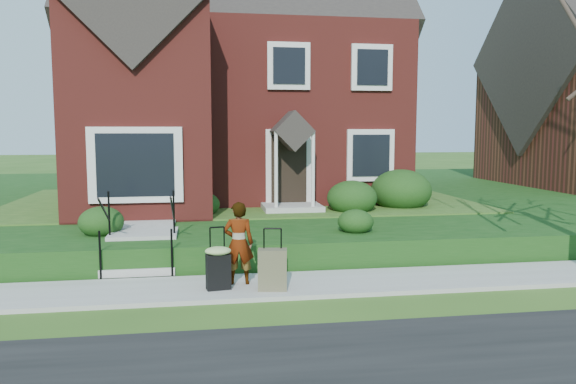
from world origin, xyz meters
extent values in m
plane|color=#2D5119|center=(0.00, 0.00, 0.00)|extent=(120.00, 120.00, 0.00)
cube|color=#9E9B93|center=(0.00, 0.00, 0.04)|extent=(60.00, 1.60, 0.08)
cube|color=#133C10|center=(4.00, 10.90, 0.30)|extent=(44.00, 20.00, 0.60)
cube|color=#9E9B93|center=(-2.50, 5.00, 0.63)|extent=(1.20, 6.00, 0.06)
cube|color=maroon|center=(0.00, 10.00, 3.30)|extent=(10.00, 8.00, 5.40)
cube|color=maroon|center=(-2.80, 5.20, 3.30)|extent=(3.60, 2.40, 5.40)
cube|color=silver|center=(-2.80, 4.05, 2.00)|extent=(2.20, 0.30, 1.80)
cube|color=black|center=(1.20, 5.94, 1.65)|extent=(1.00, 0.12, 2.10)
cube|color=black|center=(3.60, 5.95, 2.10)|extent=(1.40, 0.10, 1.50)
cube|color=#9E9B93|center=(-2.50, 1.00, 0.15)|extent=(1.40, 0.30, 0.15)
cube|color=#9E9B93|center=(-2.50, 1.30, 0.30)|extent=(1.40, 0.30, 0.15)
cube|color=#9E9B93|center=(-2.50, 1.60, 0.45)|extent=(1.40, 0.30, 0.15)
cube|color=#9E9B93|center=(-2.50, 1.90, 0.60)|extent=(1.40, 0.30, 0.15)
cube|color=#9E9B93|center=(-2.50, 2.45, 0.60)|extent=(1.40, 0.80, 0.15)
cylinder|color=black|center=(-3.15, 0.85, 0.53)|extent=(0.04, 0.04, 0.90)
cylinder|color=black|center=(-3.15, 2.05, 1.13)|extent=(0.04, 0.04, 0.90)
cylinder|color=black|center=(-1.85, 0.85, 0.53)|extent=(0.04, 0.04, 0.90)
cylinder|color=black|center=(-1.85, 2.05, 1.13)|extent=(0.04, 0.04, 0.90)
ellipsoid|color=black|center=(-4.10, 5.47, 1.16)|extent=(1.60, 1.60, 1.12)
ellipsoid|color=black|center=(-1.26, 5.17, 0.94)|extent=(0.96, 0.96, 0.67)
ellipsoid|color=black|center=(2.81, 5.03, 1.08)|extent=(1.37, 1.37, 0.96)
ellipsoid|color=black|center=(4.47, 5.72, 1.21)|extent=(1.76, 1.76, 1.23)
ellipsoid|color=black|center=(-3.41, 2.62, 0.93)|extent=(0.96, 0.96, 0.67)
ellipsoid|color=black|center=(2.07, 2.06, 0.88)|extent=(0.79, 0.79, 0.55)
imported|color=#999999|center=(-0.64, 0.10, 0.82)|extent=(0.57, 0.40, 1.48)
cube|color=black|center=(-1.02, -0.19, 0.39)|extent=(0.44, 0.29, 0.61)
cylinder|color=black|center=(-1.02, -0.19, 1.16)|extent=(0.25, 0.07, 0.03)
cylinder|color=black|center=(-1.14, -0.19, 0.92)|extent=(0.02, 0.02, 0.46)
cylinder|color=black|center=(-0.90, -0.19, 0.92)|extent=(0.02, 0.02, 0.46)
cylinder|color=black|center=(-1.16, -0.19, 0.11)|extent=(0.05, 0.07, 0.06)
cylinder|color=black|center=(-0.88, -0.19, 0.11)|extent=(0.05, 0.07, 0.06)
ellipsoid|color=#9EBC6B|center=(-1.02, -0.19, 0.77)|extent=(0.50, 0.44, 0.14)
cube|color=brown|center=(-0.10, -0.38, 0.44)|extent=(0.53, 0.35, 0.71)
cylinder|color=black|center=(-0.10, -0.38, 1.14)|extent=(0.30, 0.07, 0.03)
cylinder|color=black|center=(-0.25, -0.38, 0.96)|extent=(0.02, 0.02, 0.35)
cylinder|color=black|center=(0.05, -0.38, 0.96)|extent=(0.02, 0.02, 0.35)
cylinder|color=black|center=(-0.27, -0.38, 0.11)|extent=(0.05, 0.07, 0.06)
cylinder|color=black|center=(0.07, -0.38, 0.11)|extent=(0.05, 0.07, 0.06)
camera|label=1|loc=(-1.32, -9.73, 2.81)|focal=35.00mm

